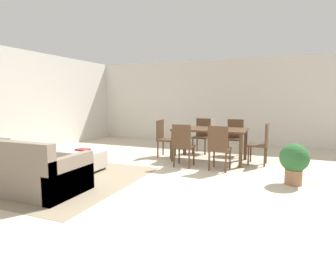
% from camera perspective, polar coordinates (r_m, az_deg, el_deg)
% --- Properties ---
extents(ground_plane, '(10.80, 10.80, 0.00)m').
position_cam_1_polar(ground_plane, '(4.72, -0.84, -11.17)').
color(ground_plane, beige).
extents(wall_back, '(9.00, 0.12, 2.70)m').
position_cam_1_polar(wall_back, '(9.30, 11.28, 6.10)').
color(wall_back, silver).
rests_on(wall_back, ground_plane).
extents(area_rug, '(3.00, 2.80, 0.01)m').
position_cam_1_polar(area_rug, '(5.63, -22.23, -8.65)').
color(area_rug, gray).
rests_on(area_rug, ground_plane).
extents(couch, '(2.01, 0.95, 0.86)m').
position_cam_1_polar(couch, '(5.07, -27.78, -7.32)').
color(couch, gray).
rests_on(couch, ground_plane).
extents(ottoman_table, '(1.16, 0.54, 0.40)m').
position_cam_1_polar(ottoman_table, '(6.07, -18.19, -5.18)').
color(ottoman_table, '#B7AD9E').
rests_on(ottoman_table, ground_plane).
extents(dining_table, '(1.65, 0.95, 0.76)m').
position_cam_1_polar(dining_table, '(6.59, 8.59, -0.07)').
color(dining_table, '#513823').
rests_on(dining_table, ground_plane).
extents(dining_chair_near_left, '(0.40, 0.40, 0.92)m').
position_cam_1_polar(dining_chair_near_left, '(5.92, 3.04, -2.26)').
color(dining_chair_near_left, '#513823').
rests_on(dining_chair_near_left, ground_plane).
extents(dining_chair_near_right, '(0.43, 0.43, 0.92)m').
position_cam_1_polar(dining_chair_near_right, '(5.69, 10.34, -2.74)').
color(dining_chair_near_right, '#513823').
rests_on(dining_chair_near_right, ground_plane).
extents(dining_chair_far_left, '(0.43, 0.43, 0.92)m').
position_cam_1_polar(dining_chair_far_left, '(7.54, 6.98, -0.32)').
color(dining_chair_far_left, '#513823').
rests_on(dining_chair_far_left, ground_plane).
extents(dining_chair_far_right, '(0.42, 0.42, 0.92)m').
position_cam_1_polar(dining_chair_far_right, '(7.36, 13.47, -0.64)').
color(dining_chair_far_right, '#513823').
rests_on(dining_chair_far_right, ground_plane).
extents(dining_chair_head_east, '(0.42, 0.42, 0.92)m').
position_cam_1_polar(dining_chair_head_east, '(6.47, 18.60, -1.83)').
color(dining_chair_head_east, '#513823').
rests_on(dining_chair_head_east, ground_plane).
extents(dining_chair_head_west, '(0.40, 0.40, 0.92)m').
position_cam_1_polar(dining_chair_head_west, '(6.99, -0.91, -0.84)').
color(dining_chair_head_west, '#513823').
rests_on(dining_chair_head_west, ground_plane).
extents(vase_centerpiece, '(0.09, 0.09, 0.23)m').
position_cam_1_polar(vase_centerpiece, '(6.54, 9.15, 1.68)').
color(vase_centerpiece, silver).
rests_on(vase_centerpiece, dining_table).
extents(book_on_ottoman, '(0.27, 0.22, 0.03)m').
position_cam_1_polar(book_on_ottoman, '(6.02, -16.97, -3.44)').
color(book_on_ottoman, maroon).
rests_on(book_on_ottoman, ottoman_table).
extents(potted_plant, '(0.48, 0.48, 0.71)m').
position_cam_1_polar(potted_plant, '(5.21, 24.34, -5.35)').
color(potted_plant, '#996B4C').
rests_on(potted_plant, ground_plane).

